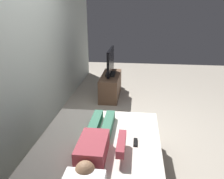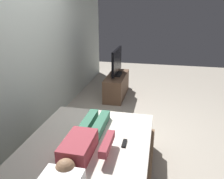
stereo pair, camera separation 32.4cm
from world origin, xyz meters
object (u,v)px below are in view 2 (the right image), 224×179
Objects in this scene: tv at (117,63)px; remote at (124,143)px; person at (84,141)px; bed at (85,170)px; tv_stand at (117,86)px.

remote is at bearing -167.21° from tv.
person is 8.40× the size of remote.
bed is at bearing -175.98° from tv.
person is 0.44m from remote.
tv reaches higher than tv_stand.
bed is at bearing 113.86° from remote.
bed is 13.15× the size of remote.
person reaches higher than tv_stand.
person is 1.15× the size of tv_stand.
tv_stand is at bearing 12.79° from remote.
tv is at bearing 180.00° from tv_stand.
bed is at bearing 175.84° from person.
person is at bearing -175.89° from tv_stand.
tv_stand is (2.86, 0.20, -0.01)m from bed.
bed is 2.91m from tv.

